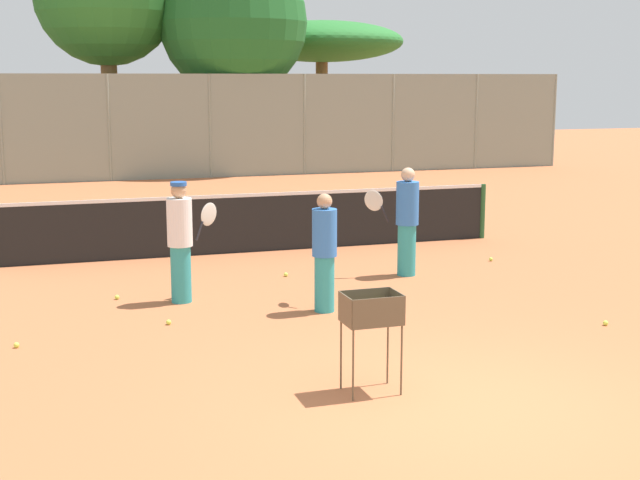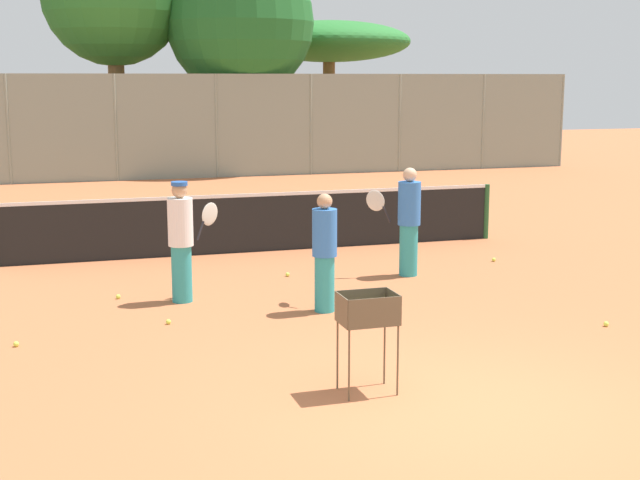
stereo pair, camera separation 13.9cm
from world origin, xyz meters
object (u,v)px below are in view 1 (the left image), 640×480
(player_white_outfit, at_px, (407,220))
(player_yellow_shirt, at_px, (324,251))
(player_red_cap, at_px, (181,240))
(ball_cart, at_px, (373,316))
(tennis_net, at_px, (257,221))

(player_white_outfit, height_order, player_yellow_shirt, player_white_outfit)
(player_red_cap, bearing_deg, player_white_outfit, -20.38)
(player_red_cap, distance_m, ball_cart, 4.41)
(player_red_cap, relative_size, player_yellow_shirt, 1.06)
(tennis_net, xyz_separation_m, ball_cart, (-0.67, -7.48, 0.22))
(player_yellow_shirt, bearing_deg, ball_cart, -179.13)
(tennis_net, relative_size, ball_cart, 9.02)
(player_white_outfit, xyz_separation_m, player_red_cap, (-3.69, -0.62, -0.00))
(player_white_outfit, bearing_deg, player_red_cap, 22.79)
(tennis_net, relative_size, player_yellow_shirt, 5.73)
(player_yellow_shirt, bearing_deg, tennis_net, 8.45)
(player_white_outfit, bearing_deg, player_yellow_shirt, 54.81)
(tennis_net, relative_size, player_red_cap, 5.40)
(tennis_net, height_order, ball_cart, tennis_net)
(player_white_outfit, distance_m, player_yellow_shirt, 2.59)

